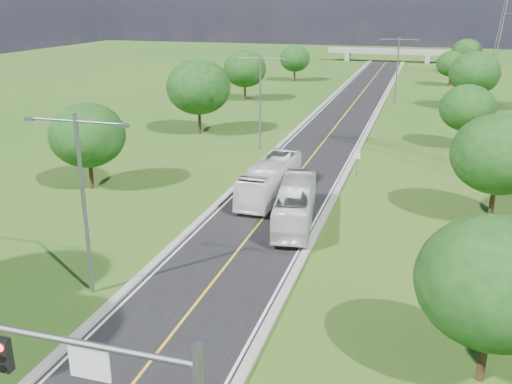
# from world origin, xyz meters

# --- Properties ---
(ground) EXTENTS (260.00, 260.00, 0.00)m
(ground) POSITION_xyz_m (0.00, 60.00, 0.00)
(ground) COLOR #205317
(ground) RESTS_ON ground
(road) EXTENTS (8.00, 150.00, 0.06)m
(road) POSITION_xyz_m (0.00, 66.00, 0.03)
(road) COLOR black
(road) RESTS_ON ground
(curb_left) EXTENTS (0.50, 150.00, 0.22)m
(curb_left) POSITION_xyz_m (-4.25, 66.00, 0.11)
(curb_left) COLOR gray
(curb_left) RESTS_ON ground
(curb_right) EXTENTS (0.50, 150.00, 0.22)m
(curb_right) POSITION_xyz_m (4.25, 66.00, 0.11)
(curb_right) COLOR gray
(curb_right) RESTS_ON ground
(speed_limit_sign) EXTENTS (0.55, 0.09, 2.40)m
(speed_limit_sign) POSITION_xyz_m (5.20, 37.98, 1.60)
(speed_limit_sign) COLOR slate
(speed_limit_sign) RESTS_ON ground
(overpass) EXTENTS (30.00, 3.00, 3.20)m
(overpass) POSITION_xyz_m (0.00, 140.00, 2.41)
(overpass) COLOR gray
(overpass) RESTS_ON ground
(streetlight_near_left) EXTENTS (5.90, 0.25, 10.00)m
(streetlight_near_left) POSITION_xyz_m (-6.00, 12.00, 5.94)
(streetlight_near_left) COLOR slate
(streetlight_near_left) RESTS_ON ground
(streetlight_mid_left) EXTENTS (5.90, 0.25, 10.00)m
(streetlight_mid_left) POSITION_xyz_m (-6.00, 45.00, 5.94)
(streetlight_mid_left) COLOR slate
(streetlight_mid_left) RESTS_ON ground
(streetlight_far_right) EXTENTS (5.90, 0.25, 10.00)m
(streetlight_far_right) POSITION_xyz_m (6.00, 78.00, 5.94)
(streetlight_far_right) COLOR slate
(streetlight_far_right) RESTS_ON ground
(tree_lb) EXTENTS (6.30, 6.30, 7.33)m
(tree_lb) POSITION_xyz_m (-16.00, 28.00, 4.64)
(tree_lb) COLOR black
(tree_lb) RESTS_ON ground
(tree_lc) EXTENTS (7.56, 7.56, 8.79)m
(tree_lc) POSITION_xyz_m (-15.00, 50.00, 5.58)
(tree_lc) COLOR black
(tree_lc) RESTS_ON ground
(tree_ld) EXTENTS (6.72, 6.72, 7.82)m
(tree_ld) POSITION_xyz_m (-17.00, 74.00, 4.95)
(tree_ld) COLOR black
(tree_ld) RESTS_ON ground
(tree_le) EXTENTS (5.88, 5.88, 6.84)m
(tree_le) POSITION_xyz_m (-14.50, 98.00, 4.33)
(tree_le) COLOR black
(tree_le) RESTS_ON ground
(tree_ra) EXTENTS (6.30, 6.30, 7.33)m
(tree_ra) POSITION_xyz_m (14.00, 10.00, 4.64)
(tree_ra) COLOR black
(tree_ra) RESTS_ON ground
(tree_rb) EXTENTS (6.72, 6.72, 7.82)m
(tree_rb) POSITION_xyz_m (16.00, 30.00, 4.95)
(tree_rb) COLOR black
(tree_rb) RESTS_ON ground
(tree_rc) EXTENTS (5.88, 5.88, 6.84)m
(tree_rc) POSITION_xyz_m (15.00, 52.00, 4.33)
(tree_rc) COLOR black
(tree_rc) RESTS_ON ground
(tree_rd) EXTENTS (7.14, 7.14, 8.30)m
(tree_rd) POSITION_xyz_m (17.00, 76.00, 5.27)
(tree_rd) COLOR black
(tree_rd) RESTS_ON ground
(tree_re) EXTENTS (5.46, 5.46, 6.35)m
(tree_re) POSITION_xyz_m (14.50, 100.00, 4.02)
(tree_re) COLOR black
(tree_re) RESTS_ON ground
(tree_rf) EXTENTS (6.30, 6.30, 7.33)m
(tree_rf) POSITION_xyz_m (18.00, 120.00, 4.64)
(tree_rf) COLOR black
(tree_rf) RESTS_ON ground
(bus_outbound) EXTENTS (3.81, 10.46, 2.85)m
(bus_outbound) POSITION_xyz_m (2.46, 25.09, 1.48)
(bus_outbound) COLOR white
(bus_outbound) RESTS_ON road
(bus_inbound) EXTENTS (2.87, 10.75, 2.97)m
(bus_inbound) POSITION_xyz_m (-0.80, 30.18, 1.55)
(bus_inbound) COLOR white
(bus_inbound) RESTS_ON road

